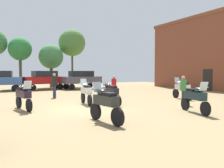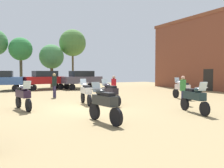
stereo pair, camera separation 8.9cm
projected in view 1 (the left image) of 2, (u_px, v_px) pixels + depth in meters
name	position (u px, v px, depth m)	size (l,w,h in m)	color
ground_plane	(85.00, 108.00, 12.23)	(44.00, 52.00, 0.02)	#947E55
motorcycle_1	(24.00, 95.00, 11.61)	(0.72, 2.18, 1.46)	black
motorcycle_3	(182.00, 89.00, 16.29)	(0.68, 2.24, 1.49)	black
motorcycle_7	(110.00, 93.00, 13.30)	(0.62, 2.09, 1.47)	black
motorcycle_8	(195.00, 97.00, 10.77)	(0.76, 2.18, 1.45)	black
motorcycle_10	(86.00, 92.00, 13.66)	(0.63, 2.21, 1.48)	black
motorcycle_13	(105.00, 103.00, 8.69)	(0.64, 2.12, 1.49)	black
car_3	(81.00, 78.00, 25.78)	(4.49, 2.32, 2.00)	black
car_4	(45.00, 79.00, 25.00)	(4.50, 2.37, 2.00)	black
person_1	(114.00, 86.00, 16.05)	(0.46, 0.46, 1.63)	#272E4C
person_2	(183.00, 88.00, 13.45)	(0.47, 0.47, 1.66)	#2B2F4E
person_3	(54.00, 83.00, 17.26)	(0.42, 0.42, 1.79)	#322B4E
tree_4	(20.00, 49.00, 26.93)	(2.64, 2.64, 5.85)	#4D4A34
tree_7	(51.00, 57.00, 28.83)	(2.98, 2.98, 5.27)	brown
tree_8	(72.00, 43.00, 30.41)	(3.44, 3.44, 7.38)	brown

